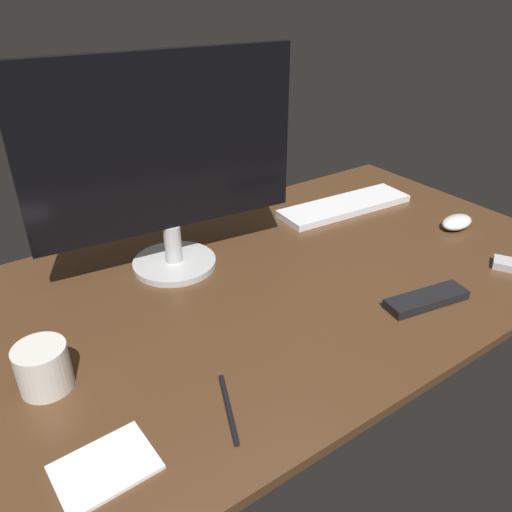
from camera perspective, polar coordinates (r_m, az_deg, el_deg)
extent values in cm
cube|color=#4C301C|center=(118.41, 3.71, -2.23)|extent=(140.00, 84.00, 2.00)
cylinder|color=silver|center=(121.31, -9.14, -0.77)|extent=(19.51, 19.51, 1.51)
cylinder|color=silver|center=(118.77, -9.34, 1.41)|extent=(4.02, 4.02, 8.99)
cube|color=black|center=(109.88, -10.34, 12.16)|extent=(59.28, 9.13, 37.51)
cube|color=white|center=(151.15, 9.95, 5.59)|extent=(41.52, 14.90, 1.89)
ellipsoid|color=silver|center=(147.85, 21.66, 3.56)|extent=(11.28, 7.33, 3.14)
cube|color=black|center=(112.40, 18.63, -4.64)|extent=(19.31, 8.69, 1.99)
cylinder|color=silver|center=(92.38, -22.81, -11.49)|extent=(8.70, 8.70, 8.23)
cube|color=white|center=(80.02, -16.61, -21.83)|extent=(14.04, 10.56, 0.61)
cylinder|color=black|center=(84.28, -3.11, -16.72)|extent=(6.44, 13.92, 0.89)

